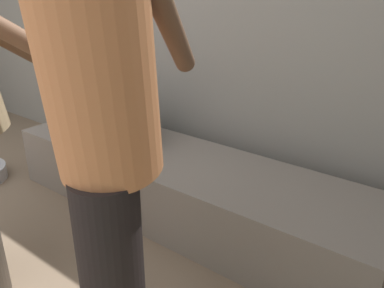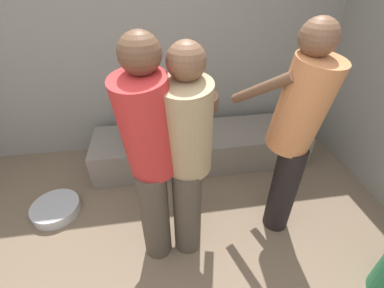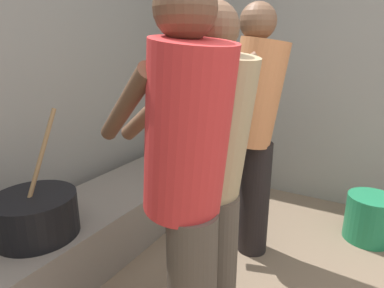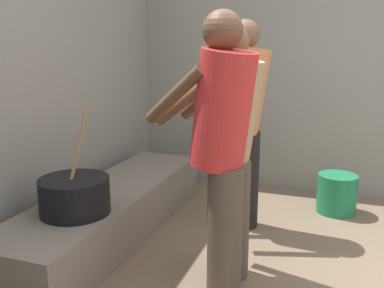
{
  "view_description": "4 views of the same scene",
  "coord_description": "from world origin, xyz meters",
  "px_view_note": "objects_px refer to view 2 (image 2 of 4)",
  "views": [
    {
      "loc": [
        1.93,
        0.2,
        1.3
      ],
      "look_at": [
        0.96,
        1.46,
        0.64
      ],
      "focal_mm": 37.48,
      "sensor_mm": 36.0,
      "label": 1
    },
    {
      "loc": [
        0.2,
        -0.5,
        1.85
      ],
      "look_at": [
        0.45,
        1.09,
        0.73
      ],
      "focal_mm": 24.38,
      "sensor_mm": 36.0,
      "label": 2
    },
    {
      "loc": [
        -0.82,
        0.19,
        1.38
      ],
      "look_at": [
        0.58,
        1.0,
        0.89
      ],
      "focal_mm": 30.74,
      "sensor_mm": 36.0,
      "label": 3
    },
    {
      "loc": [
        -1.95,
        0.2,
        1.39
      ],
      "look_at": [
        0.94,
        1.22,
        0.69
      ],
      "focal_mm": 38.29,
      "sensor_mm": 36.0,
      "label": 4
    }
  ],
  "objects_px": {
    "cook_in_tan_shirt": "(187,152)",
    "metal_mixing_bowl": "(56,209)",
    "cook_in_red_shirt": "(150,152)",
    "cook_in_orange_shirt": "(295,129)",
    "cooking_pot_main": "(152,129)"
  },
  "relations": [
    {
      "from": "cook_in_red_shirt",
      "to": "cook_in_tan_shirt",
      "type": "xyz_separation_m",
      "value": [
        0.22,
        0.01,
        -0.03
      ]
    },
    {
      "from": "cook_in_tan_shirt",
      "to": "metal_mixing_bowl",
      "type": "distance_m",
      "value": 1.48
    },
    {
      "from": "cook_in_orange_shirt",
      "to": "cook_in_red_shirt",
      "type": "bearing_deg",
      "value": -174.57
    },
    {
      "from": "cook_in_tan_shirt",
      "to": "metal_mixing_bowl",
      "type": "height_order",
      "value": "cook_in_tan_shirt"
    },
    {
      "from": "cooking_pot_main",
      "to": "cook_in_orange_shirt",
      "type": "distance_m",
      "value": 1.38
    },
    {
      "from": "cook_in_red_shirt",
      "to": "metal_mixing_bowl",
      "type": "distance_m",
      "value": 1.34
    },
    {
      "from": "cook_in_red_shirt",
      "to": "cook_in_tan_shirt",
      "type": "relative_size",
      "value": 1.03
    },
    {
      "from": "metal_mixing_bowl",
      "to": "cook_in_tan_shirt",
      "type": "bearing_deg",
      "value": -22.23
    },
    {
      "from": "cook_in_tan_shirt",
      "to": "cooking_pot_main",
      "type": "bearing_deg",
      "value": 102.97
    },
    {
      "from": "cook_in_red_shirt",
      "to": "cook_in_tan_shirt",
      "type": "bearing_deg",
      "value": 2.32
    },
    {
      "from": "cooking_pot_main",
      "to": "metal_mixing_bowl",
      "type": "relative_size",
      "value": 1.68
    },
    {
      "from": "metal_mixing_bowl",
      "to": "cook_in_orange_shirt",
      "type": "bearing_deg",
      "value": -11.39
    },
    {
      "from": "cook_in_orange_shirt",
      "to": "cook_in_tan_shirt",
      "type": "relative_size",
      "value": 1.05
    },
    {
      "from": "cooking_pot_main",
      "to": "cook_in_red_shirt",
      "type": "distance_m",
      "value": 1.07
    },
    {
      "from": "cooking_pot_main",
      "to": "metal_mixing_bowl",
      "type": "height_order",
      "value": "cooking_pot_main"
    }
  ]
}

